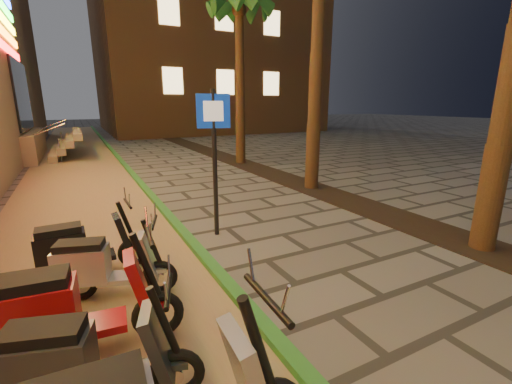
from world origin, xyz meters
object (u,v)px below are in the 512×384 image
scooter_6 (81,363)px  scooter_7 (67,311)px  scooter_9 (80,248)px  scooter_8 (102,266)px  pedestrian_sign (214,144)px

scooter_6 → scooter_7: scooter_7 is taller
scooter_6 → scooter_7: bearing=114.6°
scooter_6 → scooter_9: scooter_6 is taller
scooter_6 → scooter_8: 1.81m
scooter_8 → scooter_6: bearing=-81.6°
scooter_7 → scooter_8: (0.37, 1.04, -0.08)m
pedestrian_sign → scooter_6: (-2.40, -3.22, -1.29)m
scooter_9 → pedestrian_sign: bearing=14.4°
scooter_7 → scooter_9: (0.14, 1.80, -0.07)m
scooter_6 → scooter_8: size_ratio=1.03×
pedestrian_sign → scooter_6: bearing=-111.4°
pedestrian_sign → scooter_9: pedestrian_sign is taller
pedestrian_sign → scooter_8: size_ratio=1.84×
scooter_9 → scooter_6: bearing=-92.7°
scooter_6 → scooter_8: scooter_6 is taller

